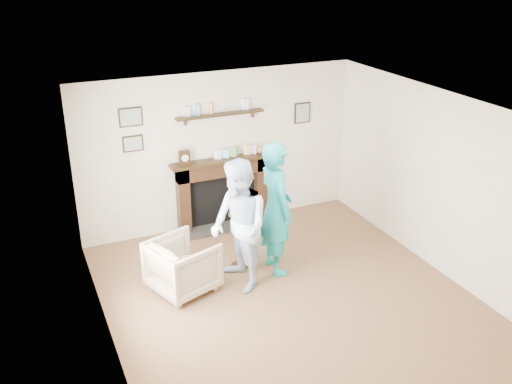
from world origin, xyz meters
The scene contains 6 objects.
ground centered at (0.00, 0.00, 0.00)m, with size 5.00×5.00×0.00m, color brown.
room_shell centered at (0.00, 0.69, 1.62)m, with size 4.54×5.02×2.52m.
armchair centered at (-1.18, 0.80, 0.00)m, with size 0.77×0.79×0.72m, color tan.
man centered at (-0.46, 0.59, 0.00)m, with size 0.86×0.67×1.77m, color #CBE2FE.
woman centered at (0.16, 0.78, 0.00)m, with size 0.69×0.45×1.88m, color #22BAC1.
pedestal_table centered at (-0.26, 1.06, 0.59)m, with size 0.30×0.30×0.96m.
Camera 1 is at (-2.92, -5.50, 4.18)m, focal length 40.00 mm.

